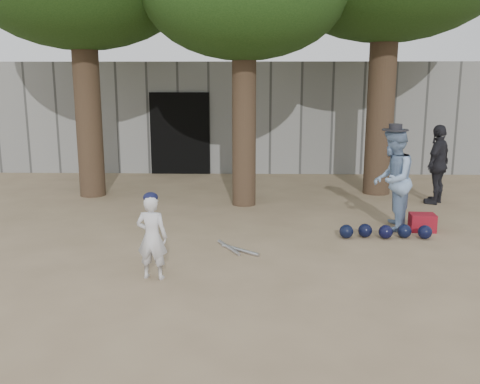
{
  "coord_description": "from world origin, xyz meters",
  "views": [
    {
      "loc": [
        0.79,
        -6.61,
        2.58
      ],
      "look_at": [
        0.6,
        1.0,
        0.95
      ],
      "focal_mm": 40.0,
      "sensor_mm": 36.0,
      "label": 1
    }
  ],
  "objects_px": {
    "boy_player": "(152,237)",
    "red_bag": "(422,222)",
    "spectator_blue": "(392,180)",
    "spectator_dark": "(438,164)"
  },
  "relations": [
    {
      "from": "boy_player",
      "to": "red_bag",
      "type": "relative_size",
      "value": 2.67
    },
    {
      "from": "spectator_blue",
      "to": "spectator_dark",
      "type": "height_order",
      "value": "spectator_blue"
    },
    {
      "from": "spectator_blue",
      "to": "red_bag",
      "type": "distance_m",
      "value": 0.91
    },
    {
      "from": "boy_player",
      "to": "red_bag",
      "type": "height_order",
      "value": "boy_player"
    },
    {
      "from": "red_bag",
      "to": "spectator_blue",
      "type": "bearing_deg",
      "value": 171.04
    },
    {
      "from": "spectator_blue",
      "to": "spectator_dark",
      "type": "xyz_separation_m",
      "value": [
        1.45,
        2.02,
        -0.05
      ]
    },
    {
      "from": "boy_player",
      "to": "spectator_blue",
      "type": "height_order",
      "value": "spectator_blue"
    },
    {
      "from": "red_bag",
      "to": "spectator_dark",
      "type": "bearing_deg",
      "value": 66.49
    },
    {
      "from": "boy_player",
      "to": "red_bag",
      "type": "distance_m",
      "value": 4.83
    },
    {
      "from": "spectator_blue",
      "to": "red_bag",
      "type": "bearing_deg",
      "value": 103.38
    }
  ]
}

